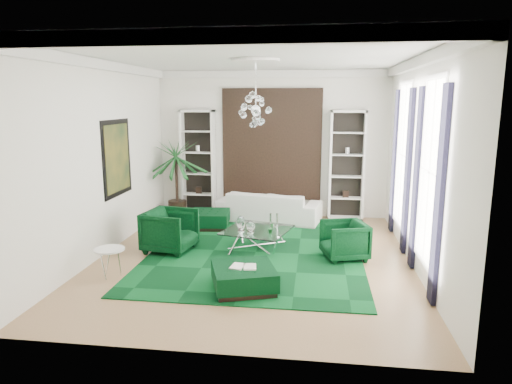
# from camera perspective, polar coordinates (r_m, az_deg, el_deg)

# --- Properties ---
(floor) EXTENTS (6.00, 7.00, 0.02)m
(floor) POSITION_cam_1_polar(r_m,az_deg,el_deg) (9.05, -0.29, -8.28)
(floor) COLOR tan
(floor) RESTS_ON ground
(ceiling) EXTENTS (6.00, 7.00, 0.02)m
(ceiling) POSITION_cam_1_polar(r_m,az_deg,el_deg) (8.56, -0.31, 16.58)
(ceiling) COLOR white
(ceiling) RESTS_ON ground
(wall_back) EXTENTS (6.00, 0.02, 3.80)m
(wall_back) POSITION_cam_1_polar(r_m,az_deg,el_deg) (12.07, 1.99, 5.96)
(wall_back) COLOR white
(wall_back) RESTS_ON ground
(wall_front) EXTENTS (6.00, 0.02, 3.80)m
(wall_front) POSITION_cam_1_polar(r_m,az_deg,el_deg) (5.20, -5.60, -1.24)
(wall_front) COLOR white
(wall_front) RESTS_ON ground
(wall_left) EXTENTS (0.02, 7.00, 3.80)m
(wall_left) POSITION_cam_1_polar(r_m,az_deg,el_deg) (9.49, -18.66, 3.91)
(wall_left) COLOR white
(wall_left) RESTS_ON ground
(wall_right) EXTENTS (0.02, 7.00, 3.80)m
(wall_right) POSITION_cam_1_polar(r_m,az_deg,el_deg) (8.72, 19.74, 3.24)
(wall_right) COLOR white
(wall_right) RESTS_ON ground
(crown_molding) EXTENTS (6.00, 7.00, 0.18)m
(crown_molding) POSITION_cam_1_polar(r_m,az_deg,el_deg) (8.55, -0.31, 15.84)
(crown_molding) COLOR white
(crown_molding) RESTS_ON ceiling
(ceiling_medallion) EXTENTS (0.90, 0.90, 0.05)m
(ceiling_medallion) POSITION_cam_1_polar(r_m,az_deg,el_deg) (8.85, -0.04, 16.14)
(ceiling_medallion) COLOR white
(ceiling_medallion) RESTS_ON ceiling
(tapestry) EXTENTS (2.50, 0.06, 2.80)m
(tapestry) POSITION_cam_1_polar(r_m,az_deg,el_deg) (12.02, 1.97, 5.94)
(tapestry) COLOR black
(tapestry) RESTS_ON wall_back
(shelving_left) EXTENTS (0.90, 0.38, 2.80)m
(shelving_left) POSITION_cam_1_polar(r_m,az_deg,el_deg) (12.27, -7.23, 3.62)
(shelving_left) COLOR white
(shelving_left) RESTS_ON floor
(shelving_right) EXTENTS (0.90, 0.38, 2.80)m
(shelving_right) POSITION_cam_1_polar(r_m,az_deg,el_deg) (11.89, 11.29, 3.24)
(shelving_right) COLOR white
(shelving_right) RESTS_ON floor
(painting) EXTENTS (0.04, 1.30, 1.60)m
(painting) POSITION_cam_1_polar(r_m,az_deg,el_deg) (10.02, -16.93, 4.09)
(painting) COLOR black
(painting) RESTS_ON wall_left
(window_near) EXTENTS (0.03, 1.10, 2.90)m
(window_near) POSITION_cam_1_polar(r_m,az_deg,el_deg) (7.84, 20.94, 2.32)
(window_near) COLOR white
(window_near) RESTS_ON wall_right
(curtain_near_a) EXTENTS (0.07, 0.30, 3.25)m
(curtain_near_a) POSITION_cam_1_polar(r_m,az_deg,el_deg) (7.13, 21.93, -0.63)
(curtain_near_a) COLOR black
(curtain_near_a) RESTS_ON floor
(curtain_near_b) EXTENTS (0.07, 0.30, 3.25)m
(curtain_near_b) POSITION_cam_1_polar(r_m,az_deg,el_deg) (8.63, 19.43, 1.50)
(curtain_near_b) COLOR black
(curtain_near_b) RESTS_ON floor
(window_far) EXTENTS (0.03, 1.10, 2.90)m
(window_far) POSITION_cam_1_polar(r_m,az_deg,el_deg) (10.17, 17.89, 4.42)
(window_far) COLOR white
(window_far) RESTS_ON wall_right
(curtain_far_a) EXTENTS (0.07, 0.30, 3.25)m
(curtain_far_a) POSITION_cam_1_polar(r_m,az_deg,el_deg) (9.44, 18.42, 2.36)
(curtain_far_a) COLOR black
(curtain_far_a) RESTS_ON floor
(curtain_far_b) EXTENTS (0.07, 0.30, 3.25)m
(curtain_far_b) POSITION_cam_1_polar(r_m,az_deg,el_deg) (10.96, 16.93, 3.62)
(curtain_far_b) COLOR black
(curtain_far_b) RESTS_ON floor
(rug) EXTENTS (4.20, 5.00, 0.02)m
(rug) POSITION_cam_1_polar(r_m,az_deg,el_deg) (9.32, -0.03, -7.55)
(rug) COLOR black
(rug) RESTS_ON floor
(sofa) EXTENTS (2.72, 1.45, 0.76)m
(sofa) POSITION_cam_1_polar(r_m,az_deg,el_deg) (11.66, 1.63, -1.81)
(sofa) COLOR silver
(sofa) RESTS_ON floor
(armchair_left) EXTENTS (1.08, 1.06, 0.86)m
(armchair_left) POSITION_cam_1_polar(r_m,az_deg,el_deg) (9.49, -10.69, -4.76)
(armchair_left) COLOR black
(armchair_left) RESTS_ON floor
(armchair_right) EXTENTS (1.00, 0.99, 0.74)m
(armchair_right) POSITION_cam_1_polar(r_m,az_deg,el_deg) (9.06, 10.98, -5.94)
(armchair_right) COLOR black
(armchair_right) RESTS_ON floor
(coffee_table) EXTENTS (1.51, 1.51, 0.43)m
(coffee_table) POSITION_cam_1_polar(r_m,az_deg,el_deg) (9.50, 0.17, -5.91)
(coffee_table) COLOR white
(coffee_table) RESTS_ON floor
(ottoman_side) EXTENTS (1.00, 1.00, 0.40)m
(ottoman_side) POSITION_cam_1_polar(r_m,az_deg,el_deg) (11.11, -5.79, -3.47)
(ottoman_side) COLOR black
(ottoman_side) RESTS_ON floor
(ottoman_front) EXTENTS (1.23, 1.23, 0.39)m
(ottoman_front) POSITION_cam_1_polar(r_m,az_deg,el_deg) (7.54, -1.54, -10.74)
(ottoman_front) COLOR black
(ottoman_front) RESTS_ON floor
(book) EXTENTS (0.42, 0.28, 0.03)m
(book) POSITION_cam_1_polar(r_m,az_deg,el_deg) (7.46, -1.55, -9.25)
(book) COLOR white
(book) RESTS_ON ottoman_front
(side_table) EXTENTS (0.58, 0.58, 0.50)m
(side_table) POSITION_cam_1_polar(r_m,az_deg,el_deg) (8.43, -17.77, -8.46)
(side_table) COLOR white
(side_table) RESTS_ON floor
(palm) EXTENTS (2.18, 2.18, 2.63)m
(palm) POSITION_cam_1_polar(r_m,az_deg,el_deg) (12.08, -9.95, 2.99)
(palm) COLOR #185422
(palm) RESTS_ON floor
(chandelier) EXTENTS (0.96, 0.96, 0.69)m
(chandelier) POSITION_cam_1_polar(r_m,az_deg,el_deg) (8.82, -0.03, 10.18)
(chandelier) COLOR white
(chandelier) RESTS_ON ceiling
(table_plant) EXTENTS (0.13, 0.11, 0.21)m
(table_plant) POSITION_cam_1_polar(r_m,az_deg,el_deg) (9.13, 1.89, -4.54)
(table_plant) COLOR #185422
(table_plant) RESTS_ON coffee_table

